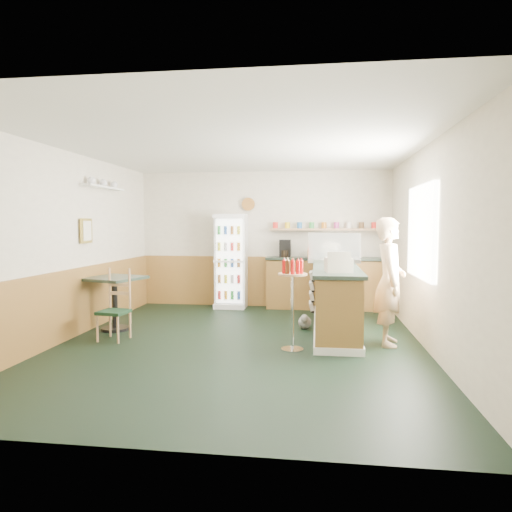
% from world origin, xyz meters
% --- Properties ---
extents(ground, '(6.00, 6.00, 0.00)m').
position_xyz_m(ground, '(0.00, 0.00, 0.00)').
color(ground, black).
rests_on(ground, ground).
extents(room_envelope, '(5.04, 6.02, 2.72)m').
position_xyz_m(room_envelope, '(-0.23, 0.73, 1.52)').
color(room_envelope, beige).
rests_on(room_envelope, ground).
extents(service_counter, '(0.68, 3.01, 1.01)m').
position_xyz_m(service_counter, '(1.35, 1.07, 0.46)').
color(service_counter, olive).
rests_on(service_counter, ground).
extents(back_counter, '(2.24, 0.42, 1.69)m').
position_xyz_m(back_counter, '(1.19, 2.80, 0.55)').
color(back_counter, olive).
rests_on(back_counter, ground).
extents(drinks_fridge, '(0.61, 0.53, 1.85)m').
position_xyz_m(drinks_fridge, '(-0.62, 2.74, 0.92)').
color(drinks_fridge, white).
rests_on(drinks_fridge, ground).
extents(display_case, '(0.86, 0.45, 0.49)m').
position_xyz_m(display_case, '(1.35, 1.67, 1.25)').
color(display_case, silver).
rests_on(display_case, service_counter).
extents(cash_register, '(0.37, 0.39, 0.19)m').
position_xyz_m(cash_register, '(1.35, 0.07, 1.11)').
color(cash_register, beige).
rests_on(cash_register, service_counter).
extents(shopkeeper, '(0.47, 0.62, 1.74)m').
position_xyz_m(shopkeeper, '(2.05, 0.25, 0.87)').
color(shopkeeper, tan).
rests_on(shopkeeper, ground).
extents(condiment_stand, '(0.38, 0.38, 1.18)m').
position_xyz_m(condiment_stand, '(0.75, -0.21, 0.82)').
color(condiment_stand, silver).
rests_on(condiment_stand, ground).
extents(newspaper_rack, '(0.09, 0.41, 0.65)m').
position_xyz_m(newspaper_rack, '(0.99, 1.36, 0.56)').
color(newspaper_rack, black).
rests_on(newspaper_rack, ground).
extents(cafe_table, '(0.95, 0.95, 0.83)m').
position_xyz_m(cafe_table, '(-2.05, 0.58, 0.59)').
color(cafe_table, black).
rests_on(cafe_table, ground).
extents(cafe_chair, '(0.42, 0.42, 1.02)m').
position_xyz_m(cafe_chair, '(-1.80, 0.07, 0.53)').
color(cafe_chair, black).
rests_on(cafe_chair, ground).
extents(dog_doorstop, '(0.21, 0.27, 0.25)m').
position_xyz_m(dog_doorstop, '(0.88, 1.03, 0.12)').
color(dog_doorstop, gray).
rests_on(dog_doorstop, ground).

